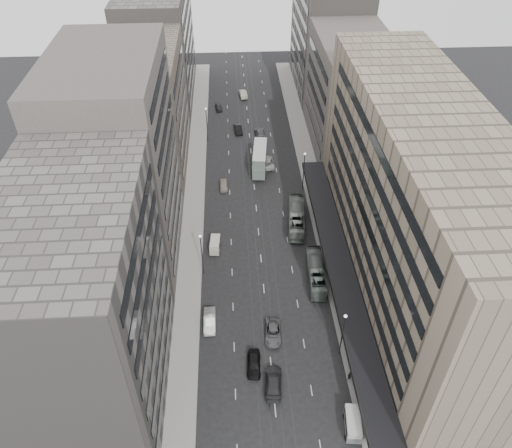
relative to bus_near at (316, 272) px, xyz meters
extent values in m
plane|color=black|center=(-8.50, -9.70, -1.49)|extent=(220.00, 220.00, 0.00)
cube|color=gray|center=(3.50, 27.80, -1.41)|extent=(4.00, 125.00, 0.15)
cube|color=gray|center=(-20.50, 27.80, -1.41)|extent=(4.00, 125.00, 0.15)
cube|color=gray|center=(13.00, -1.70, 13.51)|extent=(15.00, 60.00, 30.00)
cube|color=black|center=(3.50, -1.70, 2.51)|extent=(4.40, 60.00, 0.50)
cube|color=#504A45|center=(13.00, 42.30, 10.51)|extent=(15.00, 28.00, 24.00)
cube|color=#67635D|center=(13.00, 72.30, 12.51)|extent=(15.00, 32.00, 28.00)
cube|color=#67635D|center=(-30.00, -17.70, 13.51)|extent=(15.00, 28.00, 30.00)
cube|color=#504A45|center=(-30.00, 9.30, 15.51)|extent=(15.00, 26.00, 34.00)
cube|color=#675C50|center=(-30.00, 36.30, 11.01)|extent=(15.00, 28.00, 25.00)
cube|color=#67635D|center=(-30.00, 69.30, 12.51)|extent=(15.00, 38.00, 28.00)
cylinder|color=#262628|center=(1.20, -14.70, 2.51)|extent=(0.16, 0.16, 8.00)
sphere|color=silver|center=(1.20, -14.70, 6.61)|extent=(0.44, 0.44, 0.44)
cylinder|color=#262628|center=(1.20, 25.30, 2.51)|extent=(0.16, 0.16, 8.00)
sphere|color=silver|center=(1.20, 25.30, 6.61)|extent=(0.44, 0.44, 0.44)
cylinder|color=#262628|center=(-18.20, 2.30, 2.51)|extent=(0.16, 0.16, 8.00)
sphere|color=silver|center=(-18.20, 2.30, 6.61)|extent=(0.44, 0.44, 0.44)
cylinder|color=#262628|center=(-18.20, 45.30, 2.51)|extent=(0.16, 0.16, 8.00)
sphere|color=silver|center=(-18.20, 45.30, 6.61)|extent=(0.44, 0.44, 0.44)
imported|color=slate|center=(0.00, 0.00, 0.00)|extent=(3.03, 10.78, 2.97)
imported|color=gray|center=(-1.46, 13.99, 0.13)|extent=(4.04, 11.82, 3.23)
cube|color=slate|center=(-7.00, 32.58, 0.24)|extent=(3.63, 9.64, 2.41)
cube|color=slate|center=(-7.00, 32.58, 2.49)|extent=(3.53, 9.26, 2.09)
cube|color=silver|center=(-7.00, 32.58, 3.60)|extent=(3.63, 9.64, 0.13)
cylinder|color=black|center=(-8.67, 29.35, -0.96)|extent=(0.41, 1.07, 1.05)
cylinder|color=black|center=(-6.07, 29.07, -0.96)|extent=(0.41, 1.07, 1.05)
cylinder|color=black|center=(-7.93, 36.09, -0.96)|extent=(0.41, 1.07, 1.05)
cylinder|color=black|center=(-5.33, 35.81, -0.96)|extent=(0.41, 1.07, 1.05)
cube|color=slate|center=(0.70, -25.74, -0.63)|extent=(2.21, 4.36, 1.09)
cube|color=silver|center=(0.70, -25.74, 0.34)|extent=(2.17, 4.27, 0.86)
cylinder|color=black|center=(-0.33, -27.01, -1.17)|extent=(0.24, 0.64, 0.62)
cylinder|color=black|center=(1.42, -27.21, -1.17)|extent=(0.24, 0.64, 0.62)
cylinder|color=black|center=(-0.02, -24.27, -1.17)|extent=(0.24, 0.64, 0.62)
cylinder|color=black|center=(1.73, -24.47, -1.17)|extent=(0.24, 0.64, 0.62)
cube|color=#B7B4A5|center=(-16.27, 7.87, -0.65)|extent=(1.91, 3.70, 1.10)
cube|color=beige|center=(-16.27, 7.87, 0.33)|extent=(1.87, 3.63, 0.86)
cylinder|color=black|center=(-17.17, 6.76, -1.20)|extent=(0.21, 0.58, 0.57)
cylinder|color=black|center=(-15.57, 6.62, -1.20)|extent=(0.21, 0.58, 0.57)
cylinder|color=black|center=(-16.97, 9.11, -1.20)|extent=(0.21, 0.58, 0.57)
cylinder|color=black|center=(-15.36, 8.97, -1.20)|extent=(0.21, 0.58, 0.57)
imported|color=black|center=(-10.88, -16.17, -0.70)|extent=(2.09, 4.70, 1.57)
imported|color=silver|center=(-17.00, -8.41, -0.68)|extent=(1.76, 4.92, 1.62)
imported|color=#58585A|center=(-7.81, -11.06, -0.78)|extent=(2.77, 5.26, 1.41)
imported|color=#28282B|center=(-8.46, -19.19, -0.67)|extent=(2.81, 5.79, 1.62)
imported|color=gray|center=(-14.72, 26.37, -0.80)|extent=(1.73, 4.06, 1.37)
imported|color=black|center=(-11.09, 49.13, -0.72)|extent=(2.12, 4.82, 1.54)
imported|color=#B6B5B1|center=(-5.29, 34.18, -0.68)|extent=(2.95, 5.94, 1.62)
imported|color=#535355|center=(-6.00, 46.85, -0.69)|extent=(2.63, 5.64, 1.59)
imported|color=#29292C|center=(-15.68, 60.93, -0.82)|extent=(2.07, 4.06, 1.32)
imported|color=#BAB49A|center=(-9.22, 68.04, -0.65)|extent=(2.31, 5.25, 1.68)
imported|color=black|center=(1.70, -18.92, -0.52)|extent=(0.71, 0.62, 1.64)
camera|label=1|loc=(-12.88, -56.26, 57.27)|focal=35.00mm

